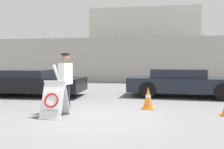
{
  "coord_description": "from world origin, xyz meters",
  "views": [
    {
      "loc": [
        1.59,
        -6.6,
        1.55
      ],
      "look_at": [
        0.2,
        1.46,
        1.1
      ],
      "focal_mm": 40.0,
      "sensor_mm": 36.0,
      "label": 1
    }
  ],
  "objects_px": {
    "parked_car_front_coupe": "(29,82)",
    "traffic_cone_near": "(148,98)",
    "barricade_sign": "(54,99)",
    "parked_car_rear_sedan": "(182,82)",
    "security_guard": "(66,79)"
  },
  "relations": [
    {
      "from": "parked_car_front_coupe",
      "to": "parked_car_rear_sedan",
      "type": "relative_size",
      "value": 1.0
    },
    {
      "from": "barricade_sign",
      "to": "parked_car_front_coupe",
      "type": "bearing_deg",
      "value": 126.27
    },
    {
      "from": "parked_car_front_coupe",
      "to": "parked_car_rear_sedan",
      "type": "height_order",
      "value": "parked_car_rear_sedan"
    },
    {
      "from": "parked_car_front_coupe",
      "to": "traffic_cone_near",
      "type": "bearing_deg",
      "value": -23.52
    },
    {
      "from": "barricade_sign",
      "to": "parked_car_rear_sedan",
      "type": "bearing_deg",
      "value": 50.42
    },
    {
      "from": "security_guard",
      "to": "parked_car_front_coupe",
      "type": "xyz_separation_m",
      "value": [
        -2.81,
        3.03,
        -0.39
      ]
    },
    {
      "from": "parked_car_rear_sedan",
      "to": "security_guard",
      "type": "bearing_deg",
      "value": -130.4
    },
    {
      "from": "traffic_cone_near",
      "to": "parked_car_front_coupe",
      "type": "relative_size",
      "value": 0.15
    },
    {
      "from": "barricade_sign",
      "to": "parked_car_front_coupe",
      "type": "height_order",
      "value": "parked_car_front_coupe"
    },
    {
      "from": "traffic_cone_near",
      "to": "parked_car_front_coupe",
      "type": "distance_m",
      "value": 5.68
    },
    {
      "from": "security_guard",
      "to": "parked_car_front_coupe",
      "type": "height_order",
      "value": "security_guard"
    },
    {
      "from": "barricade_sign",
      "to": "parked_car_rear_sedan",
      "type": "xyz_separation_m",
      "value": [
        3.88,
        4.7,
        0.12
      ]
    },
    {
      "from": "traffic_cone_near",
      "to": "parked_car_rear_sedan",
      "type": "relative_size",
      "value": 0.15
    },
    {
      "from": "security_guard",
      "to": "parked_car_front_coupe",
      "type": "relative_size",
      "value": 0.37
    },
    {
      "from": "security_guard",
      "to": "parked_car_front_coupe",
      "type": "distance_m",
      "value": 4.15
    }
  ]
}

